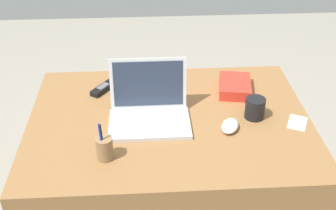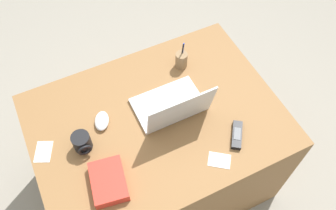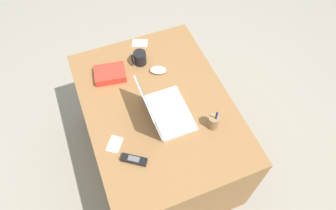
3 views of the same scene
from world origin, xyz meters
name	(u,v)px [view 3 (image 3 of 3)]	position (x,y,z in m)	size (l,w,h in m)	color
ground_plane	(160,154)	(0.00, 0.00, 0.00)	(6.00, 6.00, 0.00)	gray
desk	(159,133)	(0.00, 0.00, 0.36)	(1.21, 0.88, 0.73)	olive
laptop	(163,111)	(-0.09, 0.00, 0.78)	(0.34, 0.26, 0.24)	silver
computer_mouse	(158,70)	(0.24, -0.09, 0.74)	(0.07, 0.11, 0.04)	white
coffee_mug_white	(139,58)	(0.37, -0.01, 0.77)	(0.08, 0.10, 0.09)	black
cordless_phone	(134,160)	(-0.30, 0.25, 0.74)	(0.12, 0.14, 0.03)	black
pen_holder	(213,122)	(-0.26, -0.25, 0.77)	(0.06, 0.06, 0.16)	olive
snack_bag	(110,74)	(0.32, 0.21, 0.75)	(0.14, 0.20, 0.05)	red
paper_note_near_laptop	(140,43)	(0.54, -0.07, 0.73)	(0.07, 0.11, 0.00)	white
paper_note_left	(115,144)	(-0.16, 0.32, 0.73)	(0.10, 0.07, 0.00)	white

